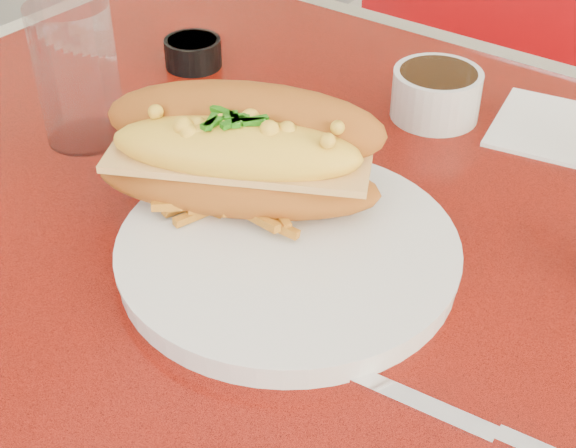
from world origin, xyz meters
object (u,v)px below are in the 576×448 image
Objects in this scene: water_tumbler at (77,74)px; sauce_cup_left at (193,51)px; knife at (483,429)px; dinner_plate at (288,251)px; fork at (248,199)px; gravy_ramekin at (436,93)px; mac_hoagie at (240,152)px; diner_table at (354,351)px.

sauce_cup_left is at bearing 97.05° from water_tumbler.
sauce_cup_left reaches higher than knife.
dinner_plate and fork have the same top height.
dinner_plate is 0.30m from water_tumbler.
gravy_ramekin is (0.04, 0.26, 0.01)m from fork.
mac_hoagie reaches higher than knife.
water_tumbler is at bearing 162.74° from knife.
fork is 0.32m from sauce_cup_left.
fork is (-0.09, -0.05, 0.18)m from diner_table.
mac_hoagie is 0.30m from knife.
gravy_ramekin is (-0.02, 0.29, 0.02)m from dinner_plate.
mac_hoagie reaches higher than dinner_plate.
dinner_plate is 1.33× the size of mac_hoagie.
mac_hoagie is 0.32m from sauce_cup_left.
sauce_cup_left is at bearing 145.08° from knife.
dinner_plate is at bearing -85.68° from gravy_ramekin.
diner_table is 0.29m from knife.
gravy_ramekin is 0.67× the size of water_tumbler.
mac_hoagie is (-0.07, 0.03, 0.06)m from dinner_plate.
gravy_ramekin is 0.30m from sauce_cup_left.
sauce_cup_left is 0.62× the size of water_tumbler.
mac_hoagie is at bearing -39.76° from sauce_cup_left.
diner_table is 0.25m from mac_hoagie.
knife is at bearing -57.02° from gravy_ramekin.
dinner_plate is 1.89× the size of knife.
sauce_cup_left is at bearing 143.87° from dinner_plate.
gravy_ramekin reaches higher than dinner_plate.
mac_hoagie is at bearing 158.25° from dinner_plate.
diner_table is 0.19m from dinner_plate.
dinner_plate is 4.11× the size of sauce_cup_left.
diner_table is 0.21m from fork.
diner_table is at bearing 136.36° from knife.
fork is at bearing -38.91° from sauce_cup_left.
gravy_ramekin reaches higher than diner_table.
fork is 0.75× the size of knife.
sauce_cup_left reaches higher than diner_table.
water_tumbler reaches higher than diner_table.
diner_table is 12.98× the size of gravy_ramekin.
water_tumbler is (-0.22, 0.01, 0.05)m from fork.
water_tumbler is (-0.31, -0.04, 0.23)m from diner_table.
mac_hoagie reaches higher than fork.
sauce_cup_left is 0.46× the size of knife.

